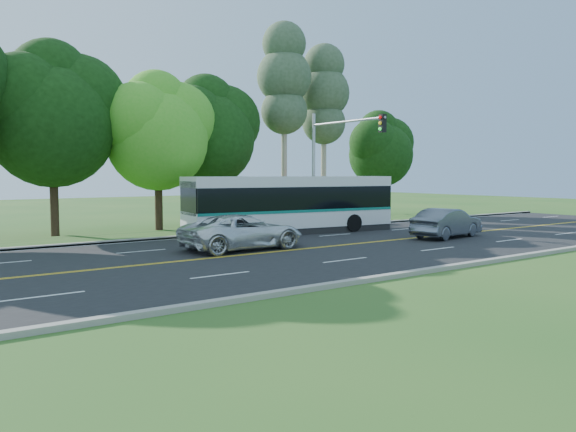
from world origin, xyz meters
TOP-DOWN VIEW (x-y plane):
  - ground at (0.00, 0.00)m, footprint 120.00×120.00m
  - road at (0.00, 0.00)m, footprint 60.00×14.00m
  - curb_north at (0.00, 7.15)m, footprint 60.00×0.30m
  - curb_south at (0.00, -7.15)m, footprint 60.00×0.30m
  - grass_verge at (0.00, 9.00)m, footprint 60.00×4.00m
  - lane_markings at (-0.09, 0.00)m, footprint 57.60×13.82m
  - tree_row at (-5.15, 12.13)m, footprint 44.70×9.10m
  - bougainvillea_hedge at (7.18, 8.15)m, footprint 9.50×2.25m
  - traffic_signal at (6.49, 5.40)m, footprint 0.42×6.10m
  - transit_bus at (3.69, 5.77)m, footprint 12.38×4.00m
  - sedan at (8.90, -0.88)m, footprint 4.83×2.28m
  - suv at (-2.12, 1.46)m, footprint 5.62×2.68m

SIDE VIEW (x-z plane):
  - ground at x=0.00m, z-range 0.00..0.00m
  - road at x=0.00m, z-range 0.00..0.02m
  - lane_markings at x=-0.09m, z-range 0.02..0.02m
  - grass_verge at x=0.00m, z-range 0.00..0.10m
  - curb_north at x=0.00m, z-range 0.00..0.15m
  - curb_south at x=0.00m, z-range 0.00..0.15m
  - bougainvillea_hedge at x=7.18m, z-range -0.03..1.47m
  - sedan at x=8.90m, z-range 0.02..1.55m
  - suv at x=-2.12m, z-range 0.02..1.57m
  - transit_bus at x=3.69m, z-range 0.00..3.19m
  - traffic_signal at x=6.49m, z-range 1.17..8.17m
  - tree_row at x=-5.15m, z-range -0.19..13.65m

